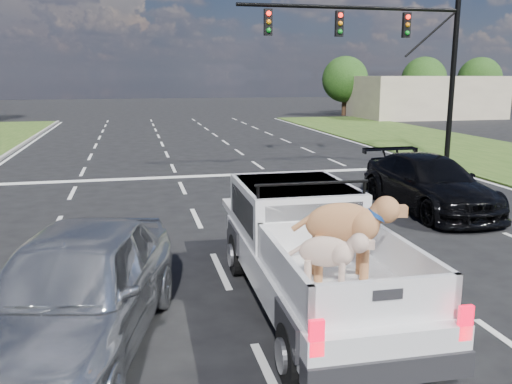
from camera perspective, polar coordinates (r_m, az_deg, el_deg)
ground at (r=10.95m, az=5.39°, el=-7.52°), size 160.00×160.00×0.00m
road_markings at (r=17.06m, az=-1.46°, el=-0.25°), size 17.75×60.00×0.01m
traffic_signal at (r=22.84m, az=14.96°, el=14.42°), size 9.11×0.31×7.00m
building_right at (r=50.58m, az=17.42°, el=9.52°), size 12.00×7.00×3.60m
tree_far_d at (r=51.51m, az=9.35°, el=11.61°), size 4.20×4.20×5.40m
tree_far_e at (r=55.01m, az=17.25°, el=11.26°), size 4.20×4.20×5.40m
tree_far_f at (r=58.22m, az=22.47°, el=10.91°), size 4.20×4.20×5.40m
pickup_truck at (r=8.73m, az=5.88°, el=-5.95°), size 2.15×5.52×2.06m
silver_sedan at (r=7.76m, az=-18.55°, el=-9.79°), size 3.19×5.40×1.72m
black_coupe at (r=15.76m, az=17.74°, el=0.88°), size 2.13×5.17×1.50m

